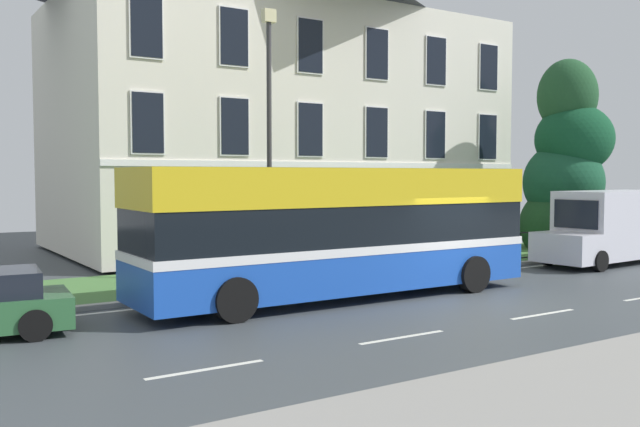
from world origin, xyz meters
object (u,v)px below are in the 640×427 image
at_px(georgian_townhouse, 277,106).
at_px(evergreen_tree, 566,173).
at_px(single_decker_bus, 340,230).
at_px(street_lamp_post, 269,128).
at_px(white_panel_van, 610,226).

xyz_separation_m(georgian_townhouse, evergreen_tree, (8.78, -8.08, -2.88)).
xyz_separation_m(georgian_townhouse, single_decker_bus, (-4.88, -11.96, -4.34)).
xyz_separation_m(evergreen_tree, street_lamp_post, (-14.04, -0.92, 1.23)).
height_order(evergreen_tree, street_lamp_post, evergreen_tree).
relative_size(georgian_townhouse, white_panel_van, 3.07).
height_order(georgian_townhouse, single_decker_bus, georgian_townhouse).
height_order(evergreen_tree, white_panel_van, evergreen_tree).
xyz_separation_m(white_panel_van, street_lamp_post, (-12.04, 2.50, 3.10)).
bearing_deg(evergreen_tree, single_decker_bus, -164.15).
bearing_deg(georgian_townhouse, white_panel_van, -59.47).
distance_m(evergreen_tree, white_panel_van, 4.38).
relative_size(georgian_townhouse, street_lamp_post, 2.41).
xyz_separation_m(evergreen_tree, white_panel_van, (-2.00, -3.42, -1.87)).
relative_size(single_decker_bus, street_lamp_post, 1.39).
height_order(single_decker_bus, white_panel_van, single_decker_bus).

